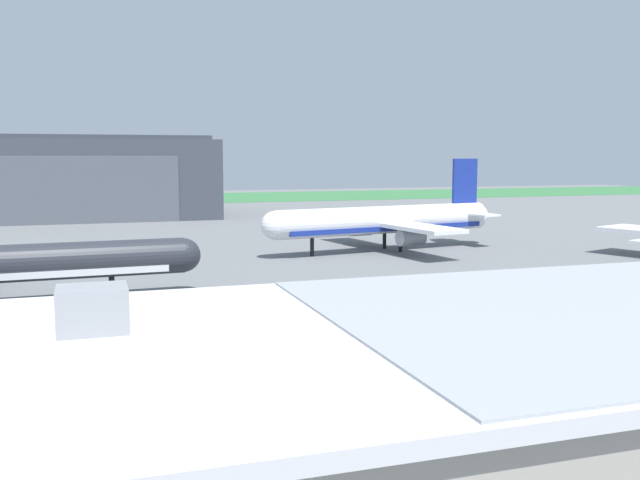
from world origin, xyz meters
name	(u,v)px	position (x,y,z in m)	size (l,w,h in m)	color
ground_plane	(292,303)	(0.00, 0.00, 0.00)	(440.00, 440.00, 0.00)	slate
grass_field_strip	(147,199)	(0.00, 172.00, 0.04)	(440.00, 56.00, 0.08)	#35713F
maintenance_hangar	(30,179)	(-30.33, 106.53, 8.87)	(80.59, 35.24, 18.66)	#383D47
airliner_far_left	(384,221)	(23.07, 31.47, 4.43)	(38.24, 30.14, 13.50)	white
terminal_block_west	(241,449)	(-13.38, -40.82, 3.95)	(46.42, 19.25, 9.44)	#9E998E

